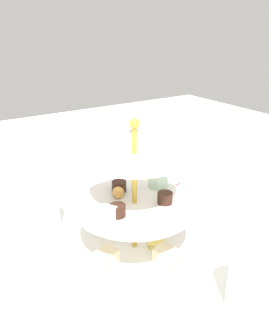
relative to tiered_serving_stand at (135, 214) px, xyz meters
The scene contains 7 objects.
ground_plane 0.09m from the tiered_serving_stand, 164.03° to the right, with size 2.40×2.40×0.00m, color white.
tiered_serving_stand is the anchor object (origin of this frame).
water_glass_tall_right 0.24m from the tiered_serving_stand, 73.25° to the right, with size 0.07×0.07×0.11m, color silver.
water_glass_short_left 0.25m from the tiered_serving_stand, 66.86° to the left, with size 0.06×0.06×0.07m, color silver.
teacup_with_saucer 0.26m from the tiered_serving_stand, 35.77° to the left, with size 0.09×0.09×0.05m.
butter_knife_right 0.30m from the tiered_serving_stand, 10.15° to the right, with size 0.17×0.01×0.00m, color silver.
water_glass_mid_back 0.22m from the tiered_serving_stand, 124.19° to the left, with size 0.06×0.06×0.11m, color silver.
Camera 1 is at (-0.33, -0.50, 0.44)m, focal length 37.18 mm.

